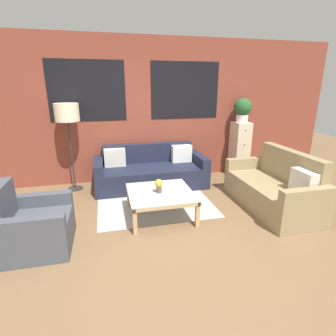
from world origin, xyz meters
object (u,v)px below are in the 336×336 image
potted_plant (243,109)px  flower_vase (159,185)px  armchair_corner (33,227)px  floor_lamp (67,115)px  coffee_table (160,195)px  settee_vintage (274,189)px  drawer_cabinet (239,149)px  couch_dark (151,172)px

potted_plant → flower_vase: potted_plant is taller
armchair_corner → floor_lamp: floor_lamp is taller
potted_plant → coffee_table: bearing=-143.9°
settee_vintage → potted_plant: (0.24, 1.64, 1.12)m
drawer_cabinet → couch_dark: bearing=-174.0°
armchair_corner → flower_vase: (1.63, 0.41, 0.24)m
coffee_table → potted_plant: 2.79m
armchair_corner → coffee_table: bearing=14.8°
potted_plant → floor_lamp: bearing=-178.8°
coffee_table → drawer_cabinet: 2.58m
floor_lamp → drawer_cabinet: (3.44, 0.07, -0.81)m
armchair_corner → drawer_cabinet: 4.23m
couch_dark → coffee_table: size_ratio=2.25×
settee_vintage → coffee_table: settee_vintage is taller
floor_lamp → drawer_cabinet: 3.54m
settee_vintage → flower_vase: bearing=176.9°
armchair_corner → drawer_cabinet: size_ratio=0.72×
coffee_table → floor_lamp: floor_lamp is taller
settee_vintage → floor_lamp: bearing=153.9°
coffee_table → drawer_cabinet: bearing=36.1°
couch_dark → flower_vase: (-0.11, -1.33, 0.24)m
couch_dark → floor_lamp: floor_lamp is taller
potted_plant → armchair_corner: bearing=-152.4°
coffee_table → drawer_cabinet: size_ratio=0.81×
armchair_corner → potted_plant: potted_plant is taller
couch_dark → potted_plant: 2.32m
floor_lamp → potted_plant: (3.44, 0.07, 0.04)m
coffee_table → couch_dark: bearing=86.5°
coffee_table → settee_vintage: bearing=-3.9°
coffee_table → floor_lamp: (-1.37, 1.44, 1.06)m
armchair_corner → drawer_cabinet: bearing=27.6°
potted_plant → couch_dark: bearing=-173.9°
armchair_corner → coffee_table: armchair_corner is taller
couch_dark → potted_plant: potted_plant is taller
drawer_cabinet → flower_vase: (-2.10, -1.54, -0.07)m
settee_vintage → coffee_table: 1.84m
couch_dark → settee_vintage: size_ratio=1.25×
settee_vintage → drawer_cabinet: bearing=81.6°
armchair_corner → coffee_table: (1.66, 0.44, 0.06)m
armchair_corner → drawer_cabinet: (3.74, 1.95, 0.30)m
armchair_corner → couch_dark: bearing=45.0°
coffee_table → potted_plant: bearing=36.1°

